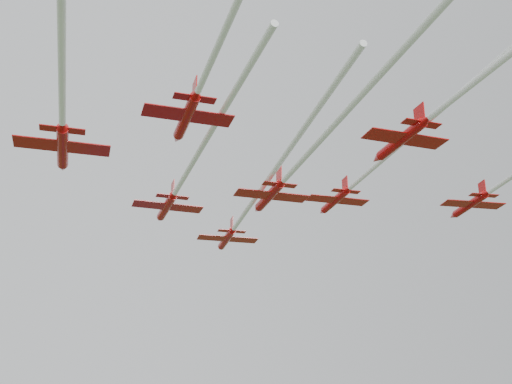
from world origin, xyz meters
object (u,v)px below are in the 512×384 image
object	(u,v)px
jet_row3_mid	(301,161)
jet_row4_right	(470,85)
jet_row3_left	(62,66)
jet_row2_left	(183,179)
jet_row4_left	(227,26)
jet_row2_right	(391,153)
jet_lead	(248,208)

from	to	relation	value
jet_row3_mid	jet_row4_right	distance (m)	17.90
jet_row3_left	jet_row2_left	bearing A→B (deg)	56.99
jet_row4_left	jet_row4_right	distance (m)	23.75
jet_row2_right	jet_row3_left	bearing A→B (deg)	-161.04
jet_row4_left	jet_row2_left	bearing A→B (deg)	84.90
jet_row3_mid	jet_row4_left	bearing A→B (deg)	-123.60
jet_lead	jet_row3_left	xyz separation A→B (m)	(-23.90, -26.49, 0.64)
jet_row2_left	jet_row4_right	distance (m)	32.86
jet_row3_left	jet_row3_mid	bearing A→B (deg)	21.42
jet_row2_right	jet_row4_right	size ratio (longest dim) A/B	1.19
jet_row3_left	jet_row3_mid	xyz separation A→B (m)	(23.85, 8.31, -1.74)
jet_row2_right	jet_row3_left	xyz separation A→B (m)	(-35.72, -10.72, -1.89)
jet_row2_right	jet_lead	bearing A→B (deg)	129.12
jet_row3_left	jet_row3_mid	distance (m)	25.32
jet_row4_left	jet_row4_right	size ratio (longest dim) A/B	1.10
jet_row2_left	jet_row2_right	bearing A→B (deg)	-23.09
jet_row2_left	jet_row2_right	xyz separation A→B (m)	(21.68, -9.16, 2.33)
jet_row2_right	jet_row4_left	size ratio (longest dim) A/B	1.08
jet_lead	jet_row3_left	world-z (taller)	jet_row3_left
jet_row2_left	jet_row3_mid	distance (m)	15.23
jet_lead	jet_row2_left	xyz separation A→B (m)	(-9.86, -6.60, 0.20)
jet_row2_left	jet_row4_left	xyz separation A→B (m)	(-3.11, -30.05, -0.21)
jet_row3_mid	jet_row2_right	bearing A→B (deg)	12.84
jet_row3_mid	jet_row3_left	bearing A→B (deg)	-159.42
jet_row2_left	jet_row2_right	world-z (taller)	jet_row2_right
jet_lead	jet_row3_mid	size ratio (longest dim) A/B	1.22
jet_row2_left	jet_row4_right	xyz separation A→B (m)	(20.21, -25.87, 1.48)
jet_row3_left	jet_row3_mid	world-z (taller)	jet_row3_left
jet_row2_right	jet_row4_right	bearing A→B (deg)	-92.77
jet_row4_left	jet_row2_right	bearing A→B (deg)	40.92
jet_row2_right	jet_row4_right	world-z (taller)	jet_row2_right
jet_row4_right	jet_lead	bearing A→B (deg)	107.18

